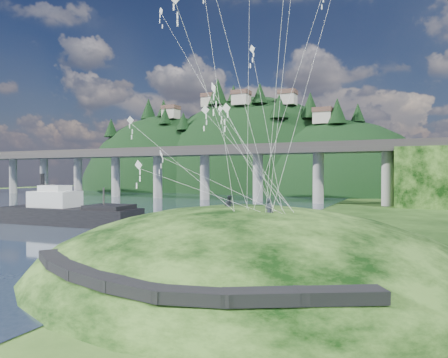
% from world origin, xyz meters
% --- Properties ---
extents(ground, '(320.00, 320.00, 0.00)m').
position_xyz_m(ground, '(0.00, 0.00, 0.00)').
color(ground, black).
rests_on(ground, ground).
extents(grass_hill, '(36.00, 32.00, 13.00)m').
position_xyz_m(grass_hill, '(8.00, 2.00, -1.50)').
color(grass_hill, black).
rests_on(grass_hill, ground).
extents(footpath, '(22.29, 5.84, 0.83)m').
position_xyz_m(footpath, '(7.46, -9.74, 2.08)').
color(footpath, black).
rests_on(footpath, ground).
extents(bridge, '(160.00, 11.00, 15.00)m').
position_xyz_m(bridge, '(-26.46, 70.07, 9.70)').
color(bridge, '#2D2B2B').
rests_on(bridge, ground).
extents(far_ridge, '(153.00, 70.00, 94.50)m').
position_xyz_m(far_ridge, '(-43.58, 122.17, -7.44)').
color(far_ridge, black).
rests_on(far_ridge, ground).
extents(work_barge, '(21.56, 7.40, 7.41)m').
position_xyz_m(work_barge, '(-25.60, 15.92, 1.86)').
color(work_barge, black).
rests_on(work_barge, ground).
extents(wooden_dock, '(14.85, 5.93, 1.05)m').
position_xyz_m(wooden_dock, '(-5.72, 4.85, 0.46)').
color(wooden_dock, '#382816').
rests_on(wooden_dock, ground).
extents(kite_flyers, '(4.91, 2.93, 1.95)m').
position_xyz_m(kite_flyers, '(8.17, 0.82, 5.82)').
color(kite_flyers, '#242830').
rests_on(kite_flyers, ground).
extents(kite_swarm, '(17.49, 17.37, 20.64)m').
position_xyz_m(kite_swarm, '(5.28, 3.61, 18.01)').
color(kite_swarm, white).
rests_on(kite_swarm, ground).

